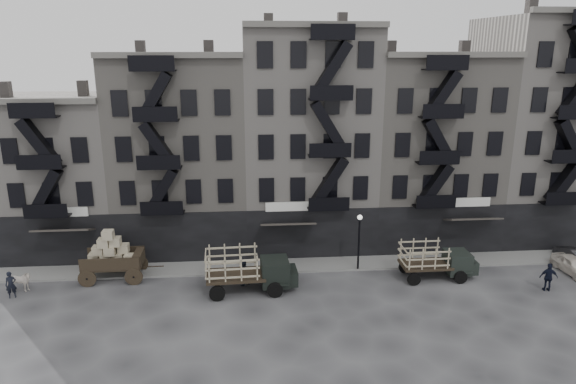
{
  "coord_description": "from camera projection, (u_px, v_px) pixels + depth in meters",
  "views": [
    {
      "loc": [
        -4.84,
        -31.27,
        15.86
      ],
      "look_at": [
        -2.0,
        4.0,
        5.68
      ],
      "focal_mm": 32.0,
      "sensor_mm": 36.0,
      "label": 1
    }
  ],
  "objects": [
    {
      "name": "wagon",
      "position": [
        110.0,
        251.0,
        35.52
      ],
      "size": [
        4.34,
        2.38,
        3.65
      ],
      "rotation": [
        0.0,
        0.0,
        0.01
      ],
      "color": "black",
      "rests_on": "ground"
    },
    {
      "name": "building_mideast",
      "position": [
        425.0,
        149.0,
        42.82
      ],
      "size": [
        10.0,
        11.35,
        16.2
      ],
      "color": "gray",
      "rests_on": "ground"
    },
    {
      "name": "building_midwest",
      "position": [
        183.0,
        153.0,
        41.28
      ],
      "size": [
        10.0,
        11.35,
        16.2
      ],
      "color": "gray",
      "rests_on": "ground"
    },
    {
      "name": "sidewalk",
      "position": [
        315.0,
        264.0,
        38.29
      ],
      "size": [
        55.0,
        2.5,
        0.15
      ],
      "primitive_type": "cube",
      "color": "slate",
      "rests_on": "ground"
    },
    {
      "name": "building_west",
      "position": [
        58.0,
        173.0,
        40.93
      ],
      "size": [
        10.0,
        11.35,
        13.2
      ],
      "color": "#A49E97",
      "rests_on": "ground"
    },
    {
      "name": "lamp_post",
      "position": [
        359.0,
        235.0,
        36.67
      ],
      "size": [
        0.36,
        0.36,
        4.28
      ],
      "color": "black",
      "rests_on": "ground"
    },
    {
      "name": "policeman",
      "position": [
        549.0,
        277.0,
        34.1
      ],
      "size": [
        1.22,
        0.69,
        1.96
      ],
      "primitive_type": "imported",
      "rotation": [
        0.0,
        0.0,
        2.94
      ],
      "color": "black",
      "rests_on": "ground"
    },
    {
      "name": "pedestrian_west",
      "position": [
        11.0,
        285.0,
        33.21
      ],
      "size": [
        0.77,
        0.65,
        1.79
      ],
      "primitive_type": "imported",
      "rotation": [
        0.0,
        0.0,
        0.41
      ],
      "color": "black",
      "rests_on": "ground"
    },
    {
      "name": "building_east",
      "position": [
        542.0,
        129.0,
        43.18
      ],
      "size": [
        10.0,
        11.35,
        19.2
      ],
      "color": "#A49E97",
      "rests_on": "ground"
    },
    {
      "name": "ground",
      "position": [
        322.0,
        288.0,
        34.72
      ],
      "size": [
        140.0,
        140.0,
        0.0
      ],
      "primitive_type": "plane",
      "color": "#38383A",
      "rests_on": "ground"
    },
    {
      "name": "car_east",
      "position": [
        573.0,
        265.0,
        36.86
      ],
      "size": [
        1.71,
        3.71,
        1.23
      ],
      "primitive_type": "imported",
      "rotation": [
        0.0,
        0.0,
        0.07
      ],
      "color": "silver",
      "rests_on": "ground"
    },
    {
      "name": "stake_truck_east",
      "position": [
        436.0,
        258.0,
        35.83
      ],
      "size": [
        5.31,
        2.25,
        2.65
      ],
      "rotation": [
        0.0,
        0.0,
        0.01
      ],
      "color": "black",
      "rests_on": "ground"
    },
    {
      "name": "pedestrian_mid",
      "position": [
        243.0,
        273.0,
        34.91
      ],
      "size": [
        1.08,
        1.01,
        1.78
      ],
      "primitive_type": "imported",
      "rotation": [
        0.0,
        0.0,
        3.64
      ],
      "color": "black",
      "rests_on": "ground"
    },
    {
      "name": "horse",
      "position": [
        19.0,
        282.0,
        33.98
      ],
      "size": [
        1.71,
        0.82,
        1.43
      ],
      "primitive_type": "imported",
      "rotation": [
        0.0,
        0.0,
        1.6
      ],
      "color": "silver",
      "rests_on": "ground"
    },
    {
      "name": "car_far",
      "position": [
        574.0,
        256.0,
        38.54
      ],
      "size": [
        1.39,
        3.72,
        1.22
      ],
      "primitive_type": "imported",
      "rotation": [
        0.0,
        0.0,
        3.11
      ],
      "color": "black",
      "rests_on": "ground"
    },
    {
      "name": "building_center",
      "position": [
        307.0,
        139.0,
        41.78
      ],
      "size": [
        10.0,
        11.35,
        18.2
      ],
      "color": "#A49E97",
      "rests_on": "ground"
    },
    {
      "name": "stake_truck_west",
      "position": [
        248.0,
        267.0,
        33.87
      ],
      "size": [
        6.08,
        2.74,
        2.99
      ],
      "rotation": [
        0.0,
        0.0,
        0.05
      ],
      "color": "black",
      "rests_on": "ground"
    }
  ]
}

